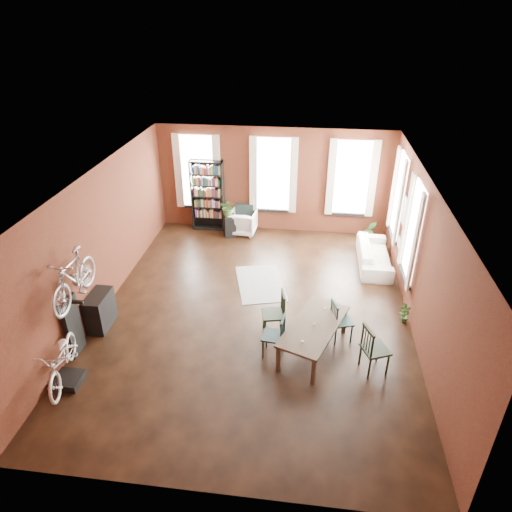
% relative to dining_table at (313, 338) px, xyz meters
% --- Properties ---
extents(room, '(9.00, 9.04, 3.22)m').
position_rel_dining_table_xyz_m(room, '(-1.12, 1.77, 1.81)').
color(room, black).
rests_on(room, ground).
extents(dining_table, '(1.49, 2.09, 0.65)m').
position_rel_dining_table_xyz_m(dining_table, '(0.00, 0.00, 0.00)').
color(dining_table, '#47382A').
rests_on(dining_table, ground).
extents(dining_chair_a, '(0.48, 0.48, 0.93)m').
position_rel_dining_table_xyz_m(dining_chair_a, '(-0.80, -0.21, 0.14)').
color(dining_chair_a, '#162E32').
rests_on(dining_chair_a, ground).
extents(dining_chair_b, '(0.55, 0.55, 1.01)m').
position_rel_dining_table_xyz_m(dining_chair_b, '(-0.86, 0.46, 0.18)').
color(dining_chair_b, black).
rests_on(dining_chair_b, ground).
extents(dining_chair_c, '(0.62, 0.62, 1.02)m').
position_rel_dining_table_xyz_m(dining_chair_c, '(1.17, -0.42, 0.19)').
color(dining_chair_c, black).
rests_on(dining_chair_c, ground).
extents(dining_chair_d, '(0.54, 0.54, 0.93)m').
position_rel_dining_table_xyz_m(dining_chair_d, '(0.57, 0.46, 0.14)').
color(dining_chair_d, '#193735').
rests_on(dining_chair_d, ground).
extents(bookshelf, '(1.00, 0.32, 2.20)m').
position_rel_dining_table_xyz_m(bookshelf, '(-3.36, 5.45, 0.78)').
color(bookshelf, black).
rests_on(bookshelf, ground).
extents(white_armchair, '(0.82, 0.77, 0.79)m').
position_rel_dining_table_xyz_m(white_armchair, '(-2.24, 5.25, 0.07)').
color(white_armchair, white).
rests_on(white_armchair, ground).
extents(cream_sofa, '(0.61, 2.08, 0.81)m').
position_rel_dining_table_xyz_m(cream_sofa, '(1.59, 3.75, 0.08)').
color(cream_sofa, beige).
rests_on(cream_sofa, ground).
extents(striped_rug, '(1.54, 2.02, 0.01)m').
position_rel_dining_table_xyz_m(striped_rug, '(-1.36, 2.39, -0.32)').
color(striped_rug, black).
rests_on(striped_rug, ground).
extents(bike_trainer, '(0.51, 0.51, 0.15)m').
position_rel_dining_table_xyz_m(bike_trainer, '(-4.54, -1.51, -0.25)').
color(bike_trainer, black).
rests_on(bike_trainer, ground).
extents(bike_wall_rack, '(0.16, 0.60, 1.30)m').
position_rel_dining_table_xyz_m(bike_wall_rack, '(-4.76, -0.65, 0.33)').
color(bike_wall_rack, black).
rests_on(bike_wall_rack, ground).
extents(console_table, '(0.40, 0.80, 0.80)m').
position_rel_dining_table_xyz_m(console_table, '(-4.64, 0.25, 0.08)').
color(console_table, black).
rests_on(console_table, ground).
extents(plant_stand, '(0.44, 0.44, 0.67)m').
position_rel_dining_table_xyz_m(plant_stand, '(-2.62, 5.01, 0.01)').
color(plant_stand, black).
rests_on(plant_stand, ground).
extents(plant_by_sofa, '(0.38, 0.66, 0.29)m').
position_rel_dining_table_xyz_m(plant_by_sofa, '(1.59, 5.21, -0.18)').
color(plant_by_sofa, '#275622').
rests_on(plant_by_sofa, ground).
extents(plant_small, '(0.29, 0.48, 0.17)m').
position_rel_dining_table_xyz_m(plant_small, '(2.01, 1.21, -0.24)').
color(plant_small, '#2C5D25').
rests_on(plant_small, ground).
extents(bicycle_floor, '(0.77, 0.99, 1.66)m').
position_rel_dining_table_xyz_m(bicycle_floor, '(-4.55, -1.52, 0.65)').
color(bicycle_floor, beige).
rests_on(bicycle_floor, bike_trainer).
extents(bicycle_hung, '(0.47, 1.00, 1.66)m').
position_rel_dining_table_xyz_m(bicycle_hung, '(-4.51, -0.65, 1.81)').
color(bicycle_hung, '#A5A8AD').
rests_on(bicycle_hung, bike_wall_rack).
extents(plant_on_stand, '(0.50, 0.54, 0.41)m').
position_rel_dining_table_xyz_m(plant_on_stand, '(-2.65, 5.01, 0.55)').
color(plant_on_stand, '#335321').
rests_on(plant_on_stand, plant_stand).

